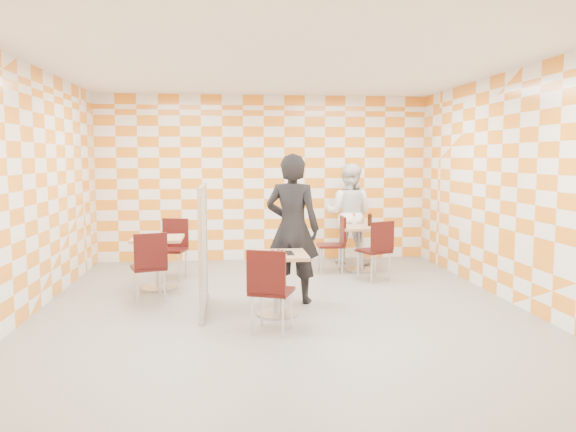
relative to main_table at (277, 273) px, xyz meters
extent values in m
plane|color=gray|center=(0.07, 0.22, -0.51)|extent=(7.00, 7.00, 0.00)
plane|color=white|center=(0.07, 0.22, 2.49)|extent=(7.00, 7.00, 0.00)
plane|color=white|center=(0.07, 3.72, 0.99)|extent=(6.00, 0.00, 6.00)
plane|color=white|center=(-2.93, 0.22, 0.99)|extent=(0.00, 7.00, 7.00)
plane|color=white|center=(3.07, 0.22, 0.99)|extent=(0.00, 7.00, 7.00)
cube|color=tan|center=(0.00, 0.00, 0.22)|extent=(0.70, 0.70, 0.04)
cylinder|color=#A5A5AA|center=(0.00, 0.00, -0.14)|extent=(0.08, 0.08, 0.70)
cylinder|color=#A5A5AA|center=(0.00, 0.00, -0.49)|extent=(0.50, 0.50, 0.03)
cube|color=tan|center=(1.61, 2.47, 0.22)|extent=(0.70, 0.70, 0.04)
cylinder|color=#A5A5AA|center=(1.61, 2.47, -0.14)|extent=(0.08, 0.08, 0.70)
cylinder|color=#A5A5AA|center=(1.61, 2.47, -0.49)|extent=(0.50, 0.50, 0.03)
cube|color=tan|center=(-1.58, 1.51, 0.22)|extent=(0.70, 0.70, 0.04)
cylinder|color=#A5A5AA|center=(-1.58, 1.51, -0.14)|extent=(0.08, 0.08, 0.70)
cylinder|color=#A5A5AA|center=(-1.58, 1.51, -0.49)|extent=(0.50, 0.50, 0.03)
cube|color=#390C0B|center=(-0.11, -0.64, -0.06)|extent=(0.54, 0.54, 0.04)
cube|color=#390C0B|center=(-0.19, -0.83, 0.19)|extent=(0.41, 0.19, 0.45)
cylinder|color=silver|center=(0.11, -0.55, -0.29)|extent=(0.03, 0.03, 0.43)
cylinder|color=silver|center=(-0.21, -0.42, -0.29)|extent=(0.03, 0.03, 0.43)
cylinder|color=silver|center=(-0.02, -0.86, -0.29)|extent=(0.03, 0.03, 0.43)
cylinder|color=silver|center=(-0.33, -0.74, -0.29)|extent=(0.03, 0.03, 0.43)
cube|color=#390C0B|center=(1.64, 1.79, -0.06)|extent=(0.55, 0.55, 0.04)
cube|color=#390C0B|center=(1.72, 1.61, 0.19)|extent=(0.40, 0.21, 0.45)
cylinder|color=silver|center=(1.73, 2.02, -0.29)|extent=(0.03, 0.03, 0.43)
cylinder|color=silver|center=(1.42, 1.88, -0.29)|extent=(0.03, 0.03, 0.43)
cylinder|color=silver|center=(1.86, 1.70, -0.29)|extent=(0.03, 0.03, 0.43)
cylinder|color=silver|center=(1.55, 1.57, -0.29)|extent=(0.03, 0.03, 0.43)
cube|color=#390C0B|center=(1.08, 2.39, -0.06)|extent=(0.44, 0.44, 0.04)
cube|color=#390C0B|center=(1.28, 2.38, 0.19)|extent=(0.06, 0.42, 0.45)
cylinder|color=silver|center=(0.91, 2.57, -0.29)|extent=(0.03, 0.03, 0.43)
cylinder|color=silver|center=(0.90, 2.23, -0.29)|extent=(0.03, 0.03, 0.43)
cylinder|color=silver|center=(1.25, 2.56, -0.29)|extent=(0.03, 0.03, 0.43)
cylinder|color=silver|center=(1.24, 2.22, -0.29)|extent=(0.03, 0.03, 0.43)
cube|color=#390C0B|center=(-1.62, 0.83, -0.06)|extent=(0.52, 0.52, 0.04)
cube|color=#390C0B|center=(-1.56, 0.64, 0.19)|extent=(0.41, 0.16, 0.45)
cylinder|color=silver|center=(-1.50, 1.04, -0.29)|extent=(0.03, 0.03, 0.43)
cylinder|color=silver|center=(-1.83, 0.94, -0.29)|extent=(0.03, 0.03, 0.43)
cylinder|color=silver|center=(-1.41, 0.72, -0.29)|extent=(0.03, 0.03, 0.43)
cylinder|color=silver|center=(-1.73, 0.62, -0.29)|extent=(0.03, 0.03, 0.43)
cube|color=#390C0B|center=(-1.46, 2.18, -0.06)|extent=(0.51, 0.51, 0.04)
cube|color=#390C0B|center=(-1.41, 2.38, 0.19)|extent=(0.42, 0.14, 0.45)
cylinder|color=silver|center=(-1.67, 2.06, -0.29)|extent=(0.03, 0.03, 0.43)
cylinder|color=silver|center=(-1.34, 1.98, -0.29)|extent=(0.03, 0.03, 0.43)
cylinder|color=silver|center=(-1.58, 2.39, -0.29)|extent=(0.03, 0.03, 0.43)
cylinder|color=silver|center=(-1.25, 2.31, -0.29)|extent=(0.03, 0.03, 0.43)
cube|color=white|center=(-0.88, 0.30, 0.29)|extent=(0.02, 1.30, 1.40)
cube|color=#B2B2B7|center=(-0.88, 0.30, 1.01)|extent=(0.05, 1.30, 0.05)
cube|color=#B2B2B7|center=(-0.88, 0.30, -0.43)|extent=(0.05, 1.30, 0.05)
cube|color=#B2B2B7|center=(-0.88, -0.35, 0.29)|extent=(0.05, 0.05, 1.50)
cylinder|color=#B2B2B7|center=(-0.88, -0.35, -0.48)|extent=(0.08, 0.08, 0.05)
cube|color=#B2B2B7|center=(-0.88, 0.95, 0.29)|extent=(0.05, 0.05, 1.50)
cylinder|color=#B2B2B7|center=(-0.88, 0.95, -0.48)|extent=(0.08, 0.08, 0.05)
imported|color=black|center=(0.25, 0.62, 0.46)|extent=(0.83, 0.69, 1.93)
imported|color=white|center=(1.54, 3.18, 0.38)|extent=(1.06, 0.96, 1.78)
cube|color=silver|center=(0.00, -0.02, 0.24)|extent=(0.38, 0.34, 0.01)
cone|color=tan|center=(0.00, -0.02, 0.26)|extent=(0.40, 0.40, 0.02)
cone|color=#F2D88C|center=(0.00, 0.00, 0.27)|extent=(0.33, 0.33, 0.01)
cylinder|color=maroon|center=(-0.06, -0.12, 0.28)|extent=(0.04, 0.04, 0.01)
cylinder|color=maroon|center=(0.05, -0.11, 0.28)|extent=(0.04, 0.04, 0.01)
cylinder|color=maroon|center=(0.00, -0.04, 0.28)|extent=(0.04, 0.04, 0.01)
cylinder|color=maroon|center=(-0.05, 0.01, 0.28)|extent=(0.04, 0.04, 0.01)
cylinder|color=maroon|center=(0.06, -0.01, 0.28)|extent=(0.04, 0.04, 0.01)
torus|color=black|center=(0.05, -0.05, 0.28)|extent=(0.03, 0.03, 0.01)
torus|color=black|center=(-0.02, -0.08, 0.28)|extent=(0.03, 0.03, 0.01)
torus|color=black|center=(0.02, 0.02, 0.28)|extent=(0.03, 0.03, 0.01)
torus|color=black|center=(-0.07, -0.04, 0.28)|extent=(0.03, 0.03, 0.01)
cylinder|color=white|center=(1.51, 2.60, 0.32)|extent=(0.06, 0.06, 0.16)
cylinder|color=red|center=(1.51, 2.60, 0.42)|extent=(0.04, 0.04, 0.04)
cylinder|color=black|center=(1.75, 2.50, 0.34)|extent=(0.07, 0.07, 0.20)
cylinder|color=red|center=(1.75, 2.50, 0.46)|extent=(0.03, 0.03, 0.03)
camera|label=1|loc=(-0.55, -6.53, 1.38)|focal=35.00mm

